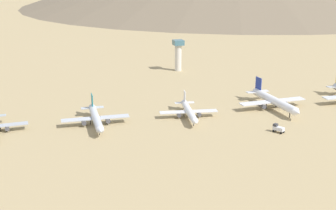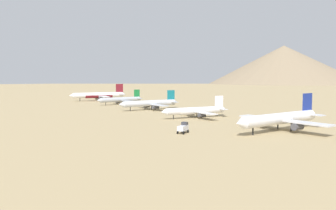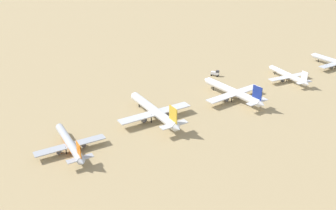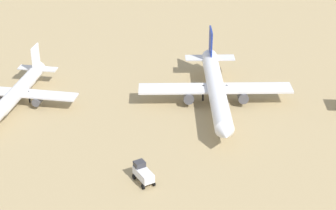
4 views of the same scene
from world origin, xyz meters
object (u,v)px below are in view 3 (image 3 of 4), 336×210
parked_jet_4 (233,92)px  parked_jet_5 (154,111)px  service_truck (215,73)px  parked_jet_3 (288,75)px  parked_jet_2 (336,62)px  parked_jet_6 (70,143)px

parked_jet_4 → parked_jet_5: bearing=85.1°
parked_jet_5 → service_truck: 71.85m
parked_jet_4 → service_truck: bearing=-25.7°
parked_jet_3 → parked_jet_4: size_ratio=0.78×
parked_jet_5 → service_truck: size_ratio=8.52×
parked_jet_5 → parked_jet_3: bearing=-91.7°
parked_jet_2 → parked_jet_5: parked_jet_5 is taller
parked_jet_2 → parked_jet_4: bearing=89.5°
parked_jet_3 → parked_jet_4: bearing=91.7°
parked_jet_6 → service_truck: bearing=-73.3°
parked_jet_2 → service_truck: size_ratio=7.13×
parked_jet_2 → parked_jet_4: size_ratio=0.87×
parked_jet_6 → service_truck: size_ratio=6.67×
parked_jet_6 → service_truck: (33.44, -111.41, -1.57)m
parked_jet_2 → parked_jet_6: size_ratio=1.07×
parked_jet_2 → parked_jet_6: bearing=89.7°
parked_jet_6 → service_truck: 116.33m
parked_jet_4 → parked_jet_6: bearing=90.0°
parked_jet_3 → parked_jet_4: (-1.42, 48.76, 1.04)m
parked_jet_6 → service_truck: parked_jet_6 is taller
parked_jet_3 → parked_jet_5: bearing=88.3°
parked_jet_4 → parked_jet_5: size_ratio=0.97×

